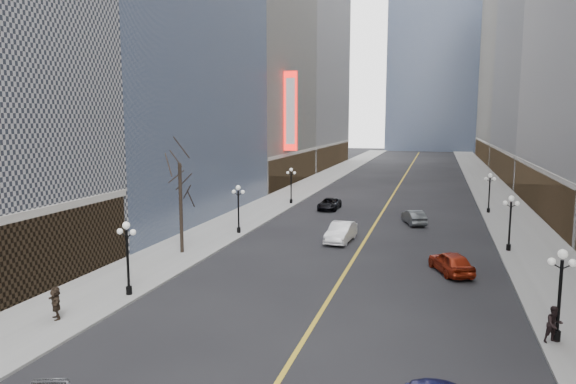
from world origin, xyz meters
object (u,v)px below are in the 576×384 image
Objects in this scene: streetlamp_east_1 at (560,286)px; streetlamp_west_2 at (238,204)px; streetlamp_west_3 at (291,182)px; car_sb_mid at (451,262)px; streetlamp_east_2 at (510,217)px; car_sb_far at (414,217)px; car_nb_mid at (341,232)px; streetlamp_east_3 at (490,189)px; car_nb_far at (329,204)px; streetlamp_west_1 at (127,250)px.

streetlamp_east_1 is 29.68m from streetlamp_west_2.
car_sb_mid is at bearing -53.28° from streetlamp_west_3.
streetlamp_east_2 and streetlamp_west_3 have the same top height.
car_nb_mid is at bearing 40.84° from car_sb_far.
streetlamp_east_3 is 23.60m from streetlamp_west_3.
streetlamp_east_1 is 36.00m from streetlamp_east_3.
car_sb_mid is at bearing -122.10° from streetlamp_east_2.
streetlamp_west_2 is (-23.60, 18.00, 0.00)m from streetlamp_east_1.
car_nb_mid reaches higher than car_nb_far.
streetlamp_west_1 is 0.98× the size of car_sb_mid.
car_sb_mid is 1.03× the size of car_sb_far.
car_nb_far is at bearing 70.74° from streetlamp_west_2.
streetlamp_east_3 and streetlamp_west_3 have the same top height.
car_nb_mid is 16.42m from car_nb_far.
streetlamp_east_1 is at bearing 88.07° from car_sb_far.
car_nb_mid is at bearing 127.79° from streetlamp_east_1.
car_nb_mid is at bearing -1.18° from streetlamp_west_2.
streetlamp_west_2 and streetlamp_west_3 have the same top height.
streetlamp_west_3 is at bearing 122.40° from car_nb_mid.
streetlamp_east_3 is 1.00× the size of streetlamp_west_2.
streetlamp_west_3 is 20.77m from car_nb_mid.
streetlamp_east_1 is 1.00× the size of streetlamp_west_1.
streetlamp_east_2 is 24.05m from car_nb_far.
streetlamp_east_3 is 29.68m from streetlamp_west_2.
streetlamp_west_1 reaches higher than car_nb_mid.
streetlamp_west_1 and streetlamp_west_3 have the same top height.
streetlamp_east_1 reaches higher than car_nb_mid.
streetlamp_east_1 is 1.00× the size of streetlamp_east_2.
streetlamp_east_3 is 0.98× the size of car_sb_mid.
streetlamp_east_1 and streetlamp_east_2 have the same top height.
streetlamp_west_3 is at bearing 123.25° from streetlamp_east_1.
car_sb_mid is at bearing 113.70° from streetlamp_east_1.
streetlamp_west_3 reaches higher than car_sb_far.
streetlamp_west_3 reaches higher than car_sb_mid.
car_nb_mid is 1.15× the size of car_sb_far.
streetlamp_east_2 and streetlamp_west_2 have the same top height.
streetlamp_east_1 is at bearing -56.75° from streetlamp_west_3.
streetlamp_west_2 is 0.93× the size of car_nb_far.
streetlamp_east_1 is 43.05m from streetlamp_west_3.
streetlamp_east_1 is at bearing 0.00° from streetlamp_west_1.
streetlamp_west_3 is 0.87× the size of car_nb_mid.
streetlamp_west_2 reaches higher than car_sb_far.
car_sb_far is (5.84, 9.69, -0.11)m from car_nb_mid.
streetlamp_east_2 is 9.00m from car_sb_mid.
car_sb_mid is at bearing 29.20° from streetlamp_west_1.
car_nb_far is at bearing -82.04° from car_sb_mid.
streetlamp_east_2 is at bearing -90.00° from streetlamp_east_3.
streetlamp_west_3 is at bearing 90.00° from streetlamp_west_2.
streetlamp_east_3 is at bearing 90.00° from streetlamp_east_1.
streetlamp_west_1 is at bearing 6.82° from car_sb_mid.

